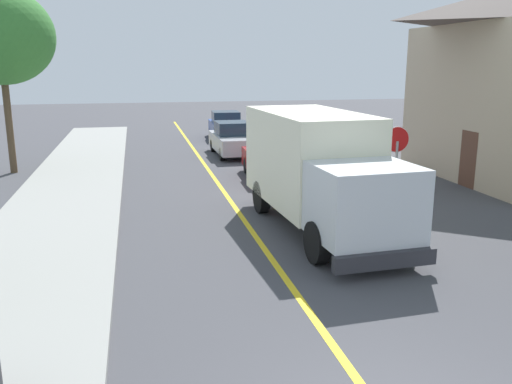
{
  "coord_description": "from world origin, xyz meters",
  "views": [
    {
      "loc": [
        -2.99,
        -5.2,
        4.54
      ],
      "look_at": [
        -0.14,
        7.59,
        1.4
      ],
      "focal_mm": 37.88,
      "sensor_mm": 36.0,
      "label": 1
    }
  ],
  "objects_px": {
    "parked_car_mid": "(233,140)",
    "street_tree_down_block": "(0,37)",
    "parked_car_near": "(272,160)",
    "stop_sign": "(396,152)",
    "box_truck": "(318,166)",
    "parked_car_far": "(226,126)"
  },
  "relations": [
    {
      "from": "parked_car_far",
      "to": "parked_car_near",
      "type": "bearing_deg",
      "value": -90.62
    },
    {
      "from": "parked_car_mid",
      "to": "parked_car_near",
      "type": "bearing_deg",
      "value": -85.08
    },
    {
      "from": "box_truck",
      "to": "stop_sign",
      "type": "distance_m",
      "value": 3.21
    },
    {
      "from": "parked_car_near",
      "to": "parked_car_mid",
      "type": "distance_m",
      "value": 6.08
    },
    {
      "from": "street_tree_down_block",
      "to": "stop_sign",
      "type": "bearing_deg",
      "value": -35.0
    },
    {
      "from": "parked_car_near",
      "to": "stop_sign",
      "type": "relative_size",
      "value": 1.68
    },
    {
      "from": "street_tree_down_block",
      "to": "box_truck",
      "type": "bearing_deg",
      "value": -45.88
    },
    {
      "from": "parked_car_near",
      "to": "parked_car_far",
      "type": "bearing_deg",
      "value": 89.38
    },
    {
      "from": "parked_car_mid",
      "to": "street_tree_down_block",
      "type": "distance_m",
      "value": 11.22
    },
    {
      "from": "parked_car_mid",
      "to": "stop_sign",
      "type": "height_order",
      "value": "stop_sign"
    },
    {
      "from": "box_truck",
      "to": "parked_car_near",
      "type": "bearing_deg",
      "value": 86.67
    },
    {
      "from": "parked_car_near",
      "to": "parked_car_mid",
      "type": "bearing_deg",
      "value": 94.92
    },
    {
      "from": "parked_car_mid",
      "to": "street_tree_down_block",
      "type": "height_order",
      "value": "street_tree_down_block"
    },
    {
      "from": "parked_car_mid",
      "to": "stop_sign",
      "type": "relative_size",
      "value": 1.67
    },
    {
      "from": "stop_sign",
      "to": "parked_car_mid",
      "type": "bearing_deg",
      "value": 105.12
    },
    {
      "from": "box_truck",
      "to": "street_tree_down_block",
      "type": "bearing_deg",
      "value": 134.12
    },
    {
      "from": "box_truck",
      "to": "parked_car_mid",
      "type": "height_order",
      "value": "box_truck"
    },
    {
      "from": "parked_car_near",
      "to": "parked_car_mid",
      "type": "relative_size",
      "value": 1.01
    },
    {
      "from": "parked_car_far",
      "to": "street_tree_down_block",
      "type": "height_order",
      "value": "street_tree_down_block"
    },
    {
      "from": "parked_car_mid",
      "to": "stop_sign",
      "type": "xyz_separation_m",
      "value": [
        3.09,
        -11.44,
        1.06
      ]
    },
    {
      "from": "parked_car_near",
      "to": "stop_sign",
      "type": "height_order",
      "value": "stop_sign"
    },
    {
      "from": "box_truck",
      "to": "parked_car_far",
      "type": "height_order",
      "value": "box_truck"
    }
  ]
}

